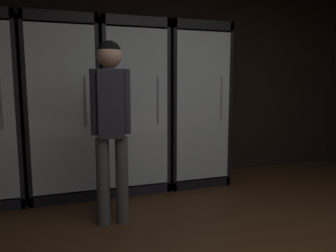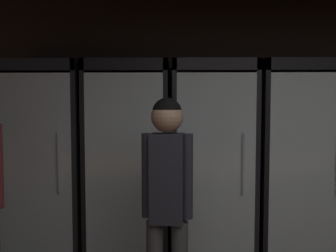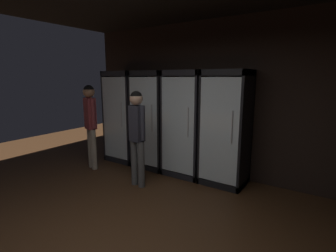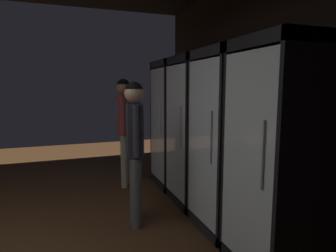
{
  "view_description": "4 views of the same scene",
  "coord_description": "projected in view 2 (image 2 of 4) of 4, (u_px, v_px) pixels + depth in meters",
  "views": [
    {
      "loc": [
        -1.42,
        -0.99,
        1.25
      ],
      "look_at": [
        -0.25,
        2.44,
        0.75
      ],
      "focal_mm": 34.65,
      "sensor_mm": 36.0,
      "label": 1
    },
    {
      "loc": [
        -0.94,
        -0.5,
        1.55
      ],
      "look_at": [
        -1.01,
        2.56,
        1.35
      ],
      "focal_mm": 37.53,
      "sensor_mm": 36.0,
      "label": 2
    },
    {
      "loc": [
        1.67,
        -1.31,
        1.8
      ],
      "look_at": [
        -0.82,
        2.4,
        0.94
      ],
      "focal_mm": 27.25,
      "sensor_mm": 36.0,
      "label": 3
    },
    {
      "loc": [
        2.0,
        1.07,
        1.53
      ],
      "look_at": [
        -1.67,
        2.39,
        1.0
      ],
      "focal_mm": 30.66,
      "sensor_mm": 36.0,
      "label": 4
    }
  ],
  "objects": [
    {
      "name": "wall_back",
      "position": [
        270.0,
        119.0,
        3.51
      ],
      "size": [
        6.0,
        0.06,
        2.8
      ],
      "primitive_type": "cube",
      "color": "black",
      "rests_on": "ground"
    },
    {
      "name": "cooler_far_left",
      "position": [
        48.0,
        169.0,
        3.27
      ],
      "size": [
        0.73,
        0.63,
        1.92
      ],
      "color": "black",
      "rests_on": "ground"
    },
    {
      "name": "cooler_left",
      "position": [
        130.0,
        170.0,
        3.26
      ],
      "size": [
        0.73,
        0.63,
        1.92
      ],
      "color": "black",
      "rests_on": "ground"
    },
    {
      "name": "cooler_center",
      "position": [
        212.0,
        170.0,
        3.24
      ],
      "size": [
        0.73,
        0.63,
        1.92
      ],
      "color": "black",
      "rests_on": "ground"
    },
    {
      "name": "cooler_right",
      "position": [
        295.0,
        170.0,
        3.22
      ],
      "size": [
        0.73,
        0.63,
        1.92
      ],
      "color": "black",
      "rests_on": "ground"
    },
    {
      "name": "shopper_near",
      "position": [
        167.0,
        193.0,
        2.29
      ],
      "size": [
        0.34,
        0.21,
        1.59
      ],
      "color": "#4C4C4C",
      "rests_on": "ground"
    }
  ]
}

